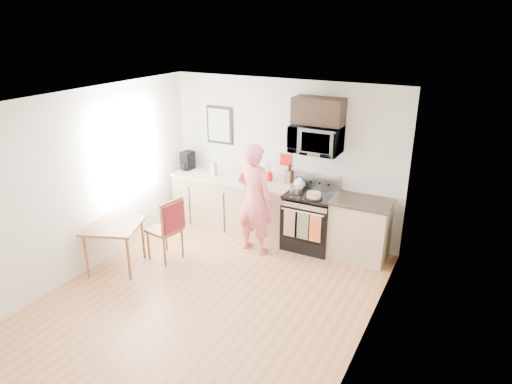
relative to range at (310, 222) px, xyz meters
The scene contains 28 objects.
floor 2.12m from the range, 107.69° to the right, with size 4.60×4.60×0.00m, color #AA6C42.
back_wall 1.12m from the range, 152.75° to the left, with size 4.00×0.04×2.60m, color white.
front_wall 4.41m from the range, 98.38° to the right, with size 4.00×0.04×2.60m, color white.
left_wall 3.40m from the range, 143.09° to the right, with size 0.04×4.60×2.60m, color white.
right_wall 2.55m from the range, 55.26° to the right, with size 0.04×4.60×2.60m, color white.
ceiling 3.00m from the range, 107.69° to the right, with size 4.00×4.60×0.04m, color white.
window 3.06m from the range, 155.62° to the right, with size 0.06×1.40×1.50m.
cabinet_left 1.43m from the range, behind, with size 2.10×0.60×0.90m, color tan.
countertop_left 1.51m from the range, behind, with size 2.14×0.64×0.04m, color silver.
cabinet_right 0.80m from the range, ahead, with size 0.84×0.60×0.90m, color tan.
countertop_right 0.93m from the range, ahead, with size 0.88×0.64×0.04m, color black.
range is the anchor object (origin of this frame).
microwave 1.33m from the range, 90.06° to the left, with size 0.76×0.51×0.42m, color #B5B5BA.
upper_cabinet 1.75m from the range, 90.04° to the left, with size 0.76×0.35×0.40m, color black.
wall_art 2.27m from the range, behind, with size 0.50×0.04×0.65m.
wall_trivet 1.09m from the range, 151.92° to the left, with size 0.20×0.02×0.20m, color #AC170E.
person 1.00m from the range, 144.02° to the right, with size 0.64×0.42×1.76m, color #DF3D54.
dining_table 3.00m from the range, 139.68° to the right, with size 0.84×0.84×0.70m.
chair 2.19m from the range, 139.70° to the right, with size 0.54×0.49×1.01m.
knife_block 0.81m from the range, 153.65° to the left, with size 0.09×0.13×0.21m, color brown.
utensil_crock 1.05m from the range, 167.28° to the left, with size 0.11×0.11×0.34m.
fruit_bowl 1.34m from the range, behind, with size 0.20×0.20×0.09m.
milk_carton 1.88m from the range, behind, with size 0.09×0.09×0.23m, color #D1B47D.
coffee_maker 2.47m from the range, behind, with size 0.20×0.28×0.32m.
bread_bag 1.08m from the range, behind, with size 0.27×0.12×0.10m, color #D7B371.
cake 0.57m from the range, 58.62° to the right, with size 0.26×0.26×0.09m.
kettle 0.63m from the range, 159.54° to the left, with size 0.18×0.18×0.22m.
pot 0.59m from the range, 154.20° to the right, with size 0.20×0.33×0.10m.
Camera 1 is at (2.90, -4.29, 3.48)m, focal length 32.00 mm.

